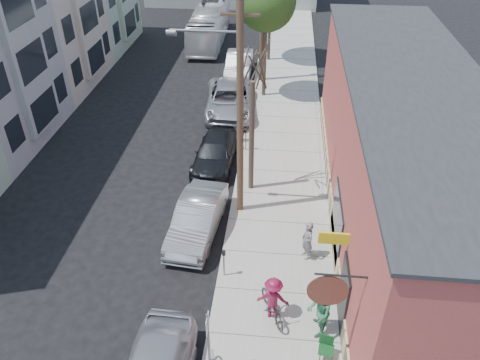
# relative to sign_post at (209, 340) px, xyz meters

# --- Properties ---
(ground) EXTENTS (120.00, 120.00, 0.00)m
(ground) POSITION_rel_sign_post_xyz_m (-2.35, 3.52, -1.83)
(ground) COLOR black
(sidewalk) EXTENTS (4.50, 58.00, 0.15)m
(sidewalk) POSITION_rel_sign_post_xyz_m (1.90, 14.52, -1.76)
(sidewalk) COLOR #A9A89D
(sidewalk) RESTS_ON ground
(cafe_building) EXTENTS (6.60, 20.20, 6.61)m
(cafe_building) POSITION_rel_sign_post_xyz_m (6.64, 8.52, 1.47)
(cafe_building) COLOR #AA453F
(cafe_building) RESTS_ON ground
(apartment_row) EXTENTS (6.30, 32.00, 9.00)m
(apartment_row) POSITION_rel_sign_post_xyz_m (-14.20, 17.52, 2.67)
(apartment_row) COLOR #A4B99C
(apartment_row) RESTS_ON ground
(sign_post) EXTENTS (0.07, 0.45, 2.80)m
(sign_post) POSITION_rel_sign_post_xyz_m (0.00, 0.00, 0.00)
(sign_post) COLOR slate
(sign_post) RESTS_ON sidewalk
(parking_meter_near) EXTENTS (0.14, 0.14, 1.24)m
(parking_meter_near) POSITION_rel_sign_post_xyz_m (-0.10, 4.16, -0.85)
(parking_meter_near) COLOR slate
(parking_meter_near) RESTS_ON sidewalk
(parking_meter_far) EXTENTS (0.14, 0.14, 1.24)m
(parking_meter_far) POSITION_rel_sign_post_xyz_m (-0.10, 13.43, -0.85)
(parking_meter_far) COLOR slate
(parking_meter_far) RESTS_ON sidewalk
(utility_pole_near) EXTENTS (3.57, 0.28, 10.00)m
(utility_pole_near) POSITION_rel_sign_post_xyz_m (0.04, 8.27, 3.58)
(utility_pole_near) COLOR #503A28
(utility_pole_near) RESTS_ON sidewalk
(utility_pole_far) EXTENTS (1.80, 0.28, 10.00)m
(utility_pole_far) POSITION_rel_sign_post_xyz_m (0.10, 23.17, 3.51)
(utility_pole_far) COLOR #503A28
(utility_pole_far) RESTS_ON sidewalk
(tree_bare) EXTENTS (0.24, 0.24, 5.43)m
(tree_bare) POSITION_rel_sign_post_xyz_m (0.45, 9.98, 1.03)
(tree_bare) COLOR #44392C
(tree_bare) RESTS_ON sidewalk
(tree_leafy_mid) EXTENTS (3.57, 3.57, 7.79)m
(tree_leafy_mid) POSITION_rel_sign_post_xyz_m (0.45, 20.62, 4.29)
(tree_leafy_mid) COLOR #44392C
(tree_leafy_mid) RESTS_ON sidewalk
(patio_chair_a) EXTENTS (0.59, 0.59, 0.88)m
(patio_chair_a) POSITION_rel_sign_post_xyz_m (3.54, 0.91, -1.24)
(patio_chair_a) COLOR #14471F
(patio_chair_a) RESTS_ON sidewalk
(patron_grey) EXTENTS (0.63, 0.74, 1.72)m
(patron_grey) POSITION_rel_sign_post_xyz_m (3.01, 5.46, -0.82)
(patron_grey) COLOR slate
(patron_grey) RESTS_ON sidewalk
(patron_green) EXTENTS (0.77, 0.97, 1.97)m
(patron_green) POSITION_rel_sign_post_xyz_m (3.30, 1.91, -0.70)
(patron_green) COLOR #2E744F
(patron_green) RESTS_ON sidewalk
(cyclist) EXTENTS (1.16, 0.73, 1.72)m
(cyclist) POSITION_rel_sign_post_xyz_m (1.79, 2.45, -0.82)
(cyclist) COLOR maroon
(cyclist) RESTS_ON sidewalk
(cyclist_bike) EXTENTS (1.37, 1.95, 0.97)m
(cyclist_bike) POSITION_rel_sign_post_xyz_m (1.79, 2.45, -1.20)
(cyclist_bike) COLOR black
(cyclist_bike) RESTS_ON sidewalk
(car_1) EXTENTS (2.11, 4.89, 1.57)m
(car_1) POSITION_rel_sign_post_xyz_m (-1.55, 6.64, -1.05)
(car_1) COLOR #9DA2A4
(car_1) RESTS_ON ground
(car_2) EXTENTS (2.22, 4.93, 1.40)m
(car_2) POSITION_rel_sign_post_xyz_m (-1.55, 12.08, -1.13)
(car_2) COLOR black
(car_2) RESTS_ON ground
(car_3) EXTENTS (3.38, 6.35, 1.70)m
(car_3) POSITION_rel_sign_post_xyz_m (-1.55, 18.05, -0.98)
(car_3) COLOR #ABAFB3
(car_3) RESTS_ON ground
(car_4) EXTENTS (1.84, 5.06, 1.66)m
(car_4) POSITION_rel_sign_post_xyz_m (-1.55, 24.11, -1.00)
(car_4) COLOR #A6A9AE
(car_4) RESTS_ON ground
(bus) EXTENTS (2.58, 10.43, 2.90)m
(bus) POSITION_rel_sign_post_xyz_m (-4.81, 31.40, -0.38)
(bus) COLOR white
(bus) RESTS_ON ground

